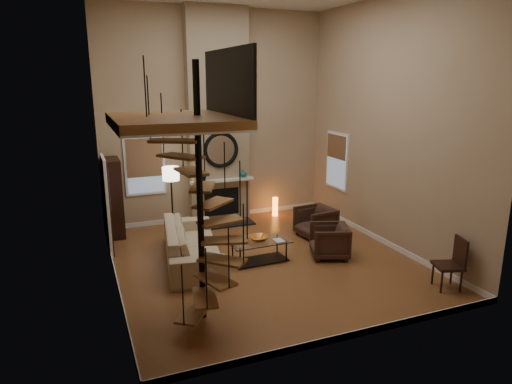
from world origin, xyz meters
name	(u,v)px	position (x,y,z in m)	size (l,w,h in m)	color
ground	(263,260)	(0.00, 0.00, -0.01)	(6.00, 6.50, 0.01)	#9B6132
back_wall	(216,117)	(0.00, 3.25, 2.75)	(6.00, 0.02, 5.50)	tan
front_wall	(358,156)	(0.00, -3.25, 2.75)	(6.00, 0.02, 5.50)	tan
left_wall	(105,138)	(-3.00, 0.00, 2.75)	(0.02, 6.50, 5.50)	tan
right_wall	(388,125)	(3.00, 0.00, 2.75)	(0.02, 6.50, 5.50)	tan
baseboard_back	(218,215)	(0.00, 3.24, 0.06)	(6.00, 0.02, 0.12)	white
baseboard_front	(347,336)	(0.00, -3.24, 0.06)	(6.00, 0.02, 0.12)	white
baseboard_left	(117,280)	(-2.99, 0.00, 0.06)	(0.02, 6.50, 0.12)	white
baseboard_right	(380,239)	(2.99, 0.00, 0.06)	(0.02, 6.50, 0.12)	white
chimney_breast	(218,118)	(0.00, 3.06, 2.75)	(1.60, 0.38, 5.50)	#968161
hearth	(225,224)	(0.00, 2.57, 0.02)	(1.50, 0.60, 0.04)	black
firebox	(222,202)	(0.00, 2.86, 0.55)	(0.95, 0.02, 0.72)	black
mantel	(222,180)	(0.00, 2.78, 1.15)	(1.70, 0.18, 0.06)	white
mirror_frame	(221,150)	(0.00, 2.84, 1.95)	(0.94, 0.94, 0.10)	black
mirror_disc	(221,150)	(0.00, 2.85, 1.95)	(0.80, 0.80, 0.01)	white
vase_left	(201,176)	(-0.55, 2.82, 1.30)	(0.24, 0.24, 0.25)	black
vase_right	(243,173)	(0.60, 2.82, 1.28)	(0.20, 0.20, 0.21)	#1A5B53
window_back	(145,165)	(-1.90, 3.22, 1.62)	(1.02, 0.06, 1.52)	white
window_right	(337,160)	(2.97, 2.00, 1.63)	(0.06, 1.02, 1.52)	white
entry_door	(107,205)	(-2.95, 1.80, 1.05)	(0.10, 1.05, 2.16)	white
loft	(181,116)	(-2.04, -1.80, 3.24)	(1.70, 2.20, 1.09)	#946230
spiral_stair	(201,211)	(-1.78, -1.79, 1.78)	(1.47, 1.47, 4.06)	black
hutch	(113,198)	(-2.76, 2.80, 0.95)	(0.40, 0.85, 1.91)	black
sofa	(192,243)	(-1.41, 0.51, 0.40)	(2.74, 1.07, 0.80)	tan
armchair_near	(318,222)	(1.84, 0.92, 0.35)	(0.81, 0.83, 0.76)	#3D251C
armchair_far	(333,241)	(1.47, -0.37, 0.35)	(0.77, 0.79, 0.72)	#3D251C
coffee_table	(259,249)	(-0.10, -0.03, 0.28)	(1.29, 0.67, 0.47)	silver
bowl	(259,238)	(-0.10, 0.02, 0.50)	(0.41, 0.41, 0.10)	orange
book	(278,241)	(0.25, -0.18, 0.46)	(0.20, 0.26, 0.03)	gray
floor_lamp	(171,179)	(-1.44, 2.26, 1.41)	(0.40, 0.40, 1.71)	black
accent_lamp	(275,207)	(1.55, 2.82, 0.25)	(0.15, 0.15, 0.54)	orange
side_chair	(453,261)	(2.70, -2.49, 0.53)	(0.58, 0.58, 0.99)	black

